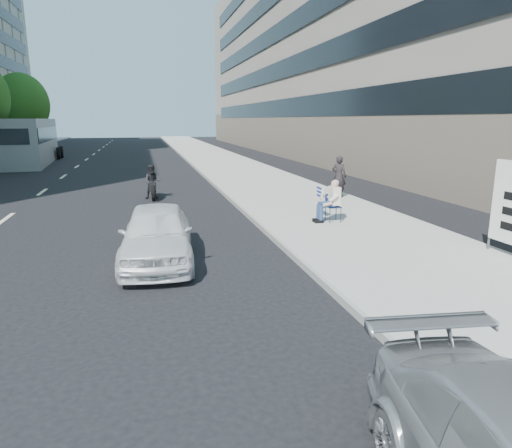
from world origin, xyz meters
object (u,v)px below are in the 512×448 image
object	(u,v)px
motorcycle	(153,184)
bus	(31,142)
seated_protester	(330,199)
pedestrian_woman	(339,176)
white_sedan_near	(157,234)

from	to	relation	value
motorcycle	bus	world-z (taller)	bus
seated_protester	pedestrian_woman	xyz separation A→B (m)	(2.18, 4.26, 0.12)
pedestrian_woman	motorcycle	size ratio (longest dim) A/B	0.82
motorcycle	pedestrian_woman	bearing A→B (deg)	-13.71
seated_protester	pedestrian_woman	distance (m)	4.79
bus	motorcycle	bearing A→B (deg)	-69.21
white_sedan_near	bus	size ratio (longest dim) A/B	0.32
motorcycle	seated_protester	bearing A→B (deg)	-48.14
white_sedan_near	bus	distance (m)	28.44
pedestrian_woman	seated_protester	bearing A→B (deg)	106.75
pedestrian_woman	motorcycle	bearing A→B (deg)	26.93
bus	pedestrian_woman	bearing A→B (deg)	-56.34
motorcycle	bus	bearing A→B (deg)	118.07
pedestrian_woman	white_sedan_near	bearing A→B (deg)	85.83
motorcycle	bus	size ratio (longest dim) A/B	0.17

